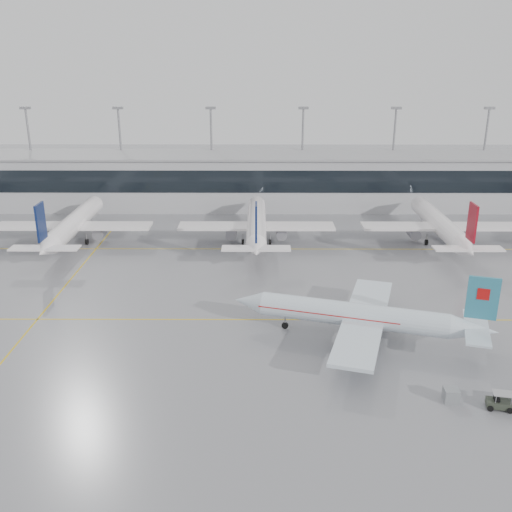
{
  "coord_description": "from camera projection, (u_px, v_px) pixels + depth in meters",
  "views": [
    {
      "loc": [
        0.34,
        -70.68,
        34.4
      ],
      "look_at": [
        0.0,
        12.0,
        5.0
      ],
      "focal_mm": 40.0,
      "sensor_mm": 36.0,
      "label": 1
    }
  ],
  "objects": [
    {
      "name": "parked_jet_d",
      "position": [
        440.0,
        225.0,
        108.48
      ],
      "size": [
        29.64,
        36.96,
        11.72
      ],
      "rotation": [
        0.0,
        0.0,
        1.57
      ],
      "color": "white",
      "rests_on": "ground"
    },
    {
      "name": "ground",
      "position": [
        256.0,
        320.0,
        78.12
      ],
      "size": [
        320.0,
        320.0,
        0.0
      ],
      "primitive_type": "plane",
      "color": "gray",
      "rests_on": "ground"
    },
    {
      "name": "air_canada_jet",
      "position": [
        363.0,
        317.0,
        71.79
      ],
      "size": [
        32.6,
        25.84,
        10.07
      ],
      "rotation": [
        0.0,
        0.0,
        2.85
      ],
      "color": "silver",
      "rests_on": "ground"
    },
    {
      "name": "baggage_tug",
      "position": [
        499.0,
        403.0,
        58.35
      ],
      "size": [
        3.88,
        2.05,
        1.84
      ],
      "rotation": [
        0.0,
        0.0,
        -0.2
      ],
      "color": "#2D3328",
      "rests_on": "ground"
    },
    {
      "name": "parked_jet_b",
      "position": [
        73.0,
        224.0,
        108.76
      ],
      "size": [
        29.64,
        36.96,
        11.72
      ],
      "rotation": [
        0.0,
        0.0,
        1.57
      ],
      "color": "white",
      "rests_on": "ground"
    },
    {
      "name": "gse_unit",
      "position": [
        451.0,
        395.0,
        59.48
      ],
      "size": [
        1.55,
        1.44,
        1.51
      ],
      "primitive_type": "cube",
      "rotation": [
        0.0,
        0.0,
        -0.03
      ],
      "color": "gray",
      "rests_on": "ground"
    },
    {
      "name": "terminal_glass",
      "position": [
        257.0,
        182.0,
        126.91
      ],
      "size": [
        180.0,
        0.2,
        5.0
      ],
      "primitive_type": "cube",
      "color": "black",
      "rests_on": "ground"
    },
    {
      "name": "terminal_roof",
      "position": [
        257.0,
        155.0,
        132.45
      ],
      "size": [
        182.0,
        16.0,
        0.4
      ],
      "primitive_type": "cube",
      "color": "gray",
      "rests_on": "ground"
    },
    {
      "name": "terminal",
      "position": [
        257.0,
        181.0,
        134.53
      ],
      "size": [
        180.0,
        15.0,
        12.0
      ],
      "primitive_type": "cube",
      "color": "#A5A6A9",
      "rests_on": "ground"
    },
    {
      "name": "taxi_line_north",
      "position": [
        256.0,
        249.0,
        106.39
      ],
      "size": [
        120.0,
        0.25,
        0.01
      ],
      "primitive_type": "cube",
      "color": "gold",
      "rests_on": "ground"
    },
    {
      "name": "taxi_line_main",
      "position": [
        256.0,
        320.0,
        78.12
      ],
      "size": [
        120.0,
        0.25,
        0.01
      ],
      "primitive_type": "cube",
      "color": "gold",
      "rests_on": "ground"
    },
    {
      "name": "light_masts",
      "position": [
        257.0,
        146.0,
        137.72
      ],
      "size": [
        156.4,
        1.0,
        22.6
      ],
      "color": "gray",
      "rests_on": "ground"
    },
    {
      "name": "taxi_line_cross",
      "position": [
        71.0,
        279.0,
        92.37
      ],
      "size": [
        0.25,
        60.0,
        0.01
      ],
      "primitive_type": "cube",
      "color": "gold",
      "rests_on": "ground"
    },
    {
      "name": "parked_jet_c",
      "position": [
        256.0,
        224.0,
        108.62
      ],
      "size": [
        29.64,
        36.96,
        11.72
      ],
      "rotation": [
        0.0,
        0.0,
        1.57
      ],
      "color": "white",
      "rests_on": "ground"
    }
  ]
}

